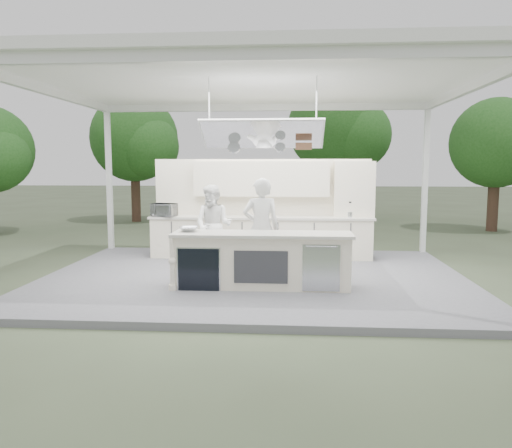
# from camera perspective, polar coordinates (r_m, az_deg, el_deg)

# --- Properties ---
(ground) EXTENTS (90.00, 90.00, 0.00)m
(ground) POSITION_cam_1_polar(r_m,az_deg,el_deg) (9.69, -0.16, -6.56)
(ground) COLOR #4B593D
(ground) RESTS_ON ground
(stage_deck) EXTENTS (8.00, 6.00, 0.12)m
(stage_deck) POSITION_cam_1_polar(r_m,az_deg,el_deg) (9.67, -0.16, -6.22)
(stage_deck) COLOR slate
(stage_deck) RESTS_ON ground
(tent) EXTENTS (8.20, 6.20, 3.86)m
(tent) POSITION_cam_1_polar(r_m,az_deg,el_deg) (9.53, -0.16, 15.68)
(tent) COLOR white
(tent) RESTS_ON ground
(demo_island) EXTENTS (3.10, 0.79, 0.95)m
(demo_island) POSITION_cam_1_polar(r_m,az_deg,el_deg) (8.66, 0.56, -4.13)
(demo_island) COLOR white
(demo_island) RESTS_ON stage_deck
(back_counter) EXTENTS (5.08, 0.72, 0.95)m
(back_counter) POSITION_cam_1_polar(r_m,az_deg,el_deg) (11.44, 0.56, -1.46)
(back_counter) COLOR white
(back_counter) RESTS_ON stage_deck
(back_wall_unit) EXTENTS (5.05, 0.48, 2.25)m
(back_wall_unit) POSITION_cam_1_polar(r_m,az_deg,el_deg) (11.54, 2.84, 3.47)
(back_wall_unit) COLOR white
(back_wall_unit) RESTS_ON stage_deck
(tree_cluster) EXTENTS (19.55, 9.40, 5.85)m
(tree_cluster) POSITION_cam_1_polar(r_m,az_deg,el_deg) (19.22, 1.59, 9.88)
(tree_cluster) COLOR #442D22
(tree_cluster) RESTS_ON ground
(head_chef) EXTENTS (0.73, 0.53, 1.88)m
(head_chef) POSITION_cam_1_polar(r_m,az_deg,el_deg) (9.35, 0.60, -0.46)
(head_chef) COLOR white
(head_chef) RESTS_ON stage_deck
(sous_chef) EXTENTS (0.96, 0.82, 1.71)m
(sous_chef) POSITION_cam_1_polar(r_m,az_deg,el_deg) (10.51, -4.88, -0.15)
(sous_chef) COLOR white
(sous_chef) RESTS_ON stage_deck
(toaster_oven) EXTENTS (0.60, 0.47, 0.30)m
(toaster_oven) POSITION_cam_1_polar(r_m,az_deg,el_deg) (11.54, -10.47, 1.59)
(toaster_oven) COLOR silver
(toaster_oven) RESTS_ON back_counter
(bowl_large) EXTENTS (0.35, 0.35, 0.08)m
(bowl_large) POSITION_cam_1_polar(r_m,az_deg,el_deg) (8.85, -7.69, -0.58)
(bowl_large) COLOR silver
(bowl_large) RESTS_ON demo_island
(bowl_small) EXTENTS (0.28, 0.28, 0.07)m
(bowl_small) POSITION_cam_1_polar(r_m,az_deg,el_deg) (9.01, -7.48, -0.50)
(bowl_small) COLOR silver
(bowl_small) RESTS_ON demo_island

